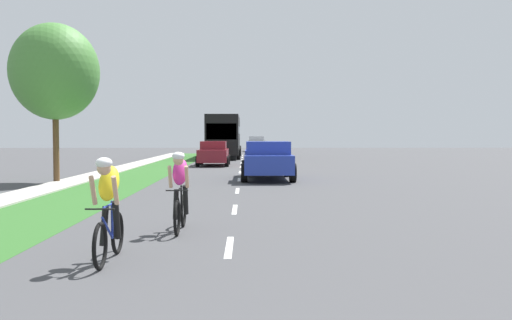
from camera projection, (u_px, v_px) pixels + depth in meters
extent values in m
plane|color=#424244|center=(239.00, 183.00, 21.53)|extent=(120.00, 120.00, 0.00)
cube|color=#2D6026|center=(120.00, 183.00, 21.44)|extent=(2.71, 70.00, 0.01)
cube|color=#B2ADA3|center=(67.00, 183.00, 21.40)|extent=(1.39, 70.00, 0.10)
cube|color=white|center=(229.00, 247.00, 9.22)|extent=(0.12, 1.80, 0.01)
cube|color=white|center=(235.00, 209.00, 13.88)|extent=(0.12, 1.80, 0.01)
cube|color=white|center=(237.00, 191.00, 18.54)|extent=(0.12, 1.80, 0.01)
cube|color=white|center=(239.00, 180.00, 23.20)|extent=(0.12, 1.80, 0.01)
cube|color=white|center=(240.00, 172.00, 27.86)|extent=(0.12, 1.80, 0.01)
cube|color=white|center=(241.00, 167.00, 32.52)|extent=(0.12, 1.80, 0.01)
cube|color=white|center=(241.00, 163.00, 37.18)|extent=(0.12, 1.80, 0.01)
cube|color=white|center=(242.00, 160.00, 41.84)|extent=(0.12, 1.80, 0.01)
cube|color=white|center=(242.00, 157.00, 46.50)|extent=(0.12, 1.80, 0.01)
cube|color=white|center=(243.00, 155.00, 51.16)|extent=(0.12, 1.80, 0.01)
torus|color=black|center=(117.00, 233.00, 8.67)|extent=(0.06, 0.68, 0.68)
torus|color=black|center=(100.00, 246.00, 7.64)|extent=(0.06, 0.68, 0.68)
cylinder|color=#23389E|center=(107.00, 228.00, 8.05)|extent=(0.04, 0.59, 0.43)
cylinder|color=#23389E|center=(112.00, 219.00, 8.32)|extent=(0.04, 0.04, 0.55)
cylinder|color=#23389E|center=(108.00, 206.00, 8.08)|extent=(0.03, 0.55, 0.03)
cylinder|color=black|center=(100.00, 209.00, 7.63)|extent=(0.42, 0.02, 0.02)
ellipsoid|color=yellow|center=(109.00, 183.00, 8.14)|extent=(0.30, 0.54, 0.63)
sphere|color=tan|center=(104.00, 168.00, 7.85)|extent=(0.20, 0.20, 0.20)
ellipsoid|color=white|center=(104.00, 163.00, 7.84)|extent=(0.24, 0.28, 0.16)
cylinder|color=tan|center=(93.00, 190.00, 7.86)|extent=(0.07, 0.26, 0.45)
cylinder|color=tan|center=(115.00, 190.00, 7.86)|extent=(0.07, 0.26, 0.45)
cylinder|color=black|center=(104.00, 226.00, 8.24)|extent=(0.10, 0.30, 0.60)
cylinder|color=black|center=(117.00, 220.00, 8.19)|extent=(0.10, 0.25, 0.61)
torus|color=black|center=(183.00, 210.00, 11.24)|extent=(0.06, 0.68, 0.68)
torus|color=black|center=(177.00, 218.00, 10.20)|extent=(0.06, 0.68, 0.68)
cylinder|color=black|center=(180.00, 206.00, 10.61)|extent=(0.04, 0.59, 0.43)
cylinder|color=black|center=(181.00, 199.00, 10.89)|extent=(0.04, 0.04, 0.55)
cylinder|color=black|center=(180.00, 189.00, 10.65)|extent=(0.03, 0.55, 0.03)
cylinder|color=black|center=(177.00, 191.00, 10.20)|extent=(0.42, 0.02, 0.02)
ellipsoid|color=#CC2D8C|center=(180.00, 172.00, 10.70)|extent=(0.30, 0.54, 0.63)
sphere|color=tan|center=(178.00, 160.00, 10.41)|extent=(0.20, 0.20, 0.20)
ellipsoid|color=white|center=(178.00, 156.00, 10.41)|extent=(0.24, 0.28, 0.16)
cylinder|color=tan|center=(170.00, 177.00, 10.42)|extent=(0.07, 0.26, 0.45)
cylinder|color=tan|center=(187.00, 177.00, 10.43)|extent=(0.07, 0.26, 0.45)
cylinder|color=black|center=(176.00, 204.00, 10.81)|extent=(0.10, 0.30, 0.60)
cylinder|color=black|center=(186.00, 200.00, 10.76)|extent=(0.10, 0.25, 0.61)
cube|color=#23389E|center=(267.00, 163.00, 23.42)|extent=(1.96, 5.10, 0.76)
cube|color=#23389E|center=(268.00, 149.00, 22.63)|extent=(1.80, 1.78, 0.64)
cube|color=#1E2833|center=(269.00, 150.00, 21.91)|extent=(1.67, 0.08, 0.52)
cube|color=#23389E|center=(246.00, 155.00, 24.41)|extent=(0.08, 2.80, 0.40)
cube|color=#23389E|center=(286.00, 155.00, 24.44)|extent=(0.08, 2.80, 0.40)
cube|color=#23389E|center=(265.00, 154.00, 25.91)|extent=(1.80, 0.08, 0.40)
cylinder|color=black|center=(244.00, 173.00, 21.89)|extent=(0.26, 0.76, 0.76)
cylinder|color=black|center=(293.00, 173.00, 21.92)|extent=(0.26, 0.76, 0.76)
cylinder|color=black|center=(244.00, 168.00, 24.94)|extent=(0.26, 0.76, 0.76)
cylinder|color=black|center=(287.00, 168.00, 24.98)|extent=(0.26, 0.76, 0.76)
cube|color=maroon|center=(214.00, 155.00, 33.96)|extent=(1.76, 4.30, 0.76)
cube|color=maroon|center=(214.00, 145.00, 34.08)|extent=(1.55, 2.24, 0.52)
cube|color=#1E2833|center=(213.00, 146.00, 33.11)|extent=(1.44, 0.08, 0.44)
cylinder|color=black|center=(198.00, 161.00, 32.62)|extent=(0.22, 0.64, 0.64)
cylinder|color=black|center=(227.00, 161.00, 32.66)|extent=(0.22, 0.64, 0.64)
cylinder|color=black|center=(201.00, 159.00, 35.28)|extent=(0.22, 0.64, 0.64)
cylinder|color=black|center=(228.00, 159.00, 35.32)|extent=(0.22, 0.64, 0.64)
cube|color=black|center=(224.00, 135.00, 45.84)|extent=(2.50, 11.60, 3.10)
cube|color=#1E2833|center=(224.00, 130.00, 45.82)|extent=(2.52, 10.67, 0.64)
cube|color=#1E2833|center=(221.00, 131.00, 40.06)|extent=(2.25, 0.06, 1.20)
cylinder|color=black|center=(206.00, 153.00, 42.11)|extent=(0.28, 0.96, 0.96)
cylinder|color=black|center=(239.00, 153.00, 42.16)|extent=(0.28, 0.96, 0.96)
cylinder|color=black|center=(212.00, 151.00, 49.06)|extent=(0.28, 0.96, 0.96)
cylinder|color=black|center=(240.00, 151.00, 49.11)|extent=(0.28, 0.96, 0.96)
cube|color=#A5A8AD|center=(256.00, 144.00, 63.75)|extent=(1.90, 4.70, 1.00)
cube|color=#A5A8AD|center=(256.00, 138.00, 63.91)|extent=(1.71, 2.91, 0.52)
cube|color=#1E2833|center=(257.00, 139.00, 62.66)|extent=(1.56, 0.08, 0.44)
cylinder|color=black|center=(248.00, 149.00, 62.34)|extent=(0.25, 0.72, 0.72)
cylinder|color=black|center=(265.00, 149.00, 62.38)|extent=(0.25, 0.72, 0.72)
cylinder|color=black|center=(248.00, 148.00, 65.16)|extent=(0.25, 0.72, 0.72)
cylinder|color=black|center=(264.00, 148.00, 65.19)|extent=(0.25, 0.72, 0.72)
cylinder|color=brown|center=(56.00, 145.00, 21.80)|extent=(0.24, 0.24, 3.04)
ellipsoid|color=#478438|center=(55.00, 72.00, 21.67)|extent=(3.49, 3.49, 3.84)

